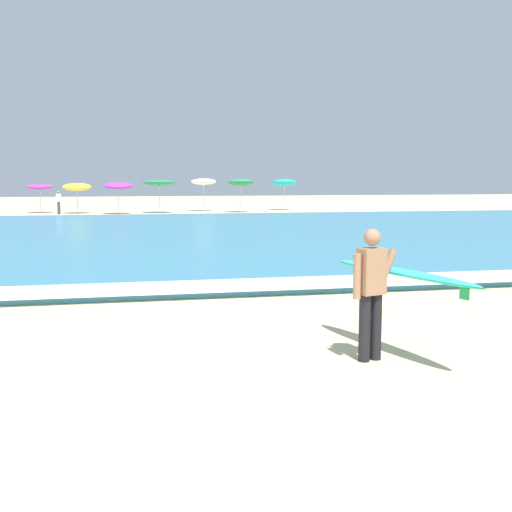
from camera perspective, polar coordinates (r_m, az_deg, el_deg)
name	(u,v)px	position (r m, az deg, el deg)	size (l,w,h in m)	color
ground_plane	(158,411)	(6.68, -8.92, -13.76)	(160.00, 160.00, 0.00)	beige
sea	(133,235)	(26.28, -11.13, 1.91)	(120.00, 28.00, 0.14)	teal
surf_foam	(141,288)	(12.97, -10.40, -2.91)	(120.00, 1.56, 0.01)	white
surfer_with_board	(387,281)	(8.38, 11.85, -2.21)	(1.32, 2.79, 1.73)	black
beach_umbrella_1	(40,187)	(46.07, -19.07, 5.97)	(1.82, 1.84, 2.03)	beige
beach_umbrella_2	(77,187)	(44.46, -15.99, 6.06)	(1.93, 1.96, 2.13)	beige
beach_umbrella_3	(118,186)	(43.12, -12.43, 6.27)	(1.98, 2.01, 2.22)	beige
beach_umbrella_4	(159,183)	(43.88, -8.79, 6.58)	(2.22, 2.25, 2.35)	beige
beach_umbrella_5	(204,182)	(46.03, -4.80, 6.76)	(1.85, 1.86, 2.41)	beige
beach_umbrella_6	(241,183)	(44.19, -1.37, 6.70)	(1.83, 1.87, 2.44)	beige
beach_umbrella_7	(284,183)	(47.29, 2.59, 6.70)	(1.80, 1.83, 2.41)	beige
beachgoer_near_row_left	(59,202)	(44.01, -17.53, 4.74)	(0.32, 0.20, 1.58)	#383842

